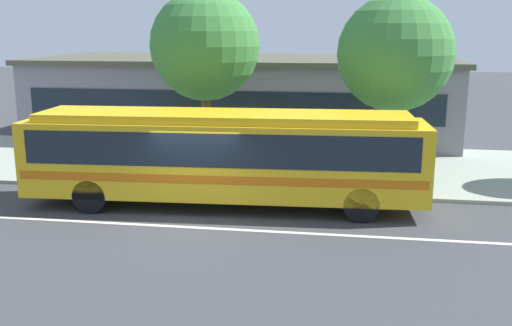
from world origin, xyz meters
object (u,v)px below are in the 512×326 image
bus_stop_sign (343,141)px  street_tree_mid_block (395,54)px  street_tree_near_stop (205,46)px  transit_bus (224,152)px  pedestrian_waiting_near_sign (337,155)px

bus_stop_sign → street_tree_mid_block: (1.65, 1.82, 2.70)m
bus_stop_sign → street_tree_near_stop: 6.18m
transit_bus → bus_stop_sign: bearing=31.0°
transit_bus → street_tree_mid_block: bearing=37.4°
street_tree_mid_block → street_tree_near_stop: bearing=178.0°
bus_stop_sign → street_tree_mid_block: 3.65m
transit_bus → pedestrian_waiting_near_sign: size_ratio=6.66×
street_tree_near_stop → transit_bus: bearing=-69.8°
street_tree_near_stop → street_tree_mid_block: size_ratio=1.04×
pedestrian_waiting_near_sign → street_tree_near_stop: street_tree_near_stop is taller
transit_bus → street_tree_near_stop: bearing=110.2°
pedestrian_waiting_near_sign → transit_bus: bearing=-142.9°
bus_stop_sign → street_tree_mid_block: bearing=47.9°
transit_bus → street_tree_near_stop: size_ratio=1.83×
pedestrian_waiting_near_sign → street_tree_near_stop: bearing=160.8°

